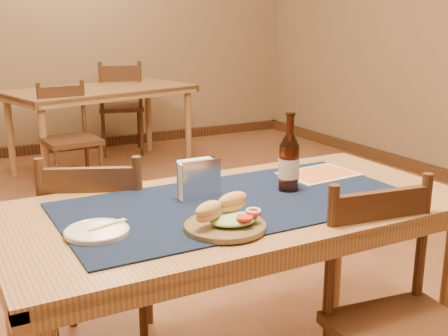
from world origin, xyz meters
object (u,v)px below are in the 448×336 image
chair_main_far (100,251)px  sandwich_plate (226,220)px  main_table (238,225)px  chair_main_near (401,323)px  back_table (102,97)px  napkin_holder (199,180)px  beer_bottle (289,162)px

chair_main_far → sandwich_plate: 0.79m
main_table → chair_main_near: bearing=-58.6°
back_table → chair_main_far: (-0.88, -2.89, -0.21)m
back_table → sandwich_plate: bearing=-100.7°
main_table → back_table: (0.52, 3.38, 0.00)m
main_table → sandwich_plate: sandwich_plate is taller
chair_main_near → napkin_holder: bearing=123.9°
main_table → napkin_holder: napkin_holder is taller
chair_main_far → chair_main_near: 1.18m
chair_main_far → sandwich_plate: bearing=-74.1°
main_table → back_table: same height
sandwich_plate → napkin_holder: (0.06, 0.30, 0.04)m
beer_bottle → chair_main_far: bearing=141.0°
back_table → beer_bottle: (-0.30, -3.36, 0.19)m
main_table → napkin_holder: 0.21m
beer_bottle → napkin_holder: 0.34m
main_table → beer_bottle: (0.23, 0.02, 0.19)m
chair_main_near → sandwich_plate: size_ratio=3.57×
chair_main_far → sandwich_plate: (0.20, -0.70, 0.32)m
chair_main_near → beer_bottle: size_ratio=3.09×
beer_bottle → napkin_holder: bearing=166.8°
sandwich_plate → beer_bottle: (0.38, 0.23, 0.08)m
sandwich_plate → napkin_holder: bearing=79.2°
main_table → chair_main_near: (0.30, -0.49, -0.21)m
chair_main_near → beer_bottle: beer_bottle is taller
main_table → chair_main_far: bearing=125.6°
back_table → chair_main_near: chair_main_near is taller
chair_main_near → napkin_holder: (-0.40, 0.59, 0.36)m
chair_main_near → beer_bottle: 0.66m
napkin_holder → back_table: bearing=79.3°
back_table → beer_bottle: beer_bottle is taller
napkin_holder → chair_main_near: bearing=-56.1°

